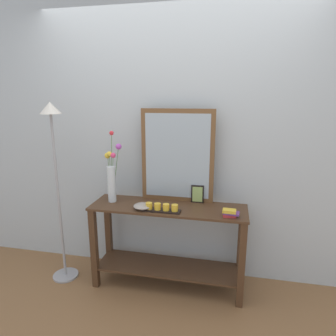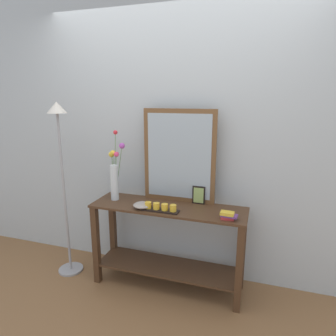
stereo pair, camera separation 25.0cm
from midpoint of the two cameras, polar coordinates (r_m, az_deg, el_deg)
The scene contains 10 objects.
ground_plane at distance 2.98m, azimuth 2.58°, elevation -21.76°, with size 7.00×6.00×0.02m, color brown.
wall_back at distance 2.76m, azimuth 4.67°, elevation 5.97°, with size 6.40×0.08×2.70m, color #B2BCC1.
console_table at distance 2.73m, azimuth 2.69°, elevation -13.57°, with size 1.37×0.40×0.78m.
mirror_leaning at distance 2.63m, azimuth 4.89°, elevation 2.24°, with size 0.66×0.03×0.84m.
tall_vase_left at distance 2.74m, azimuth -7.75°, elevation -1.21°, with size 0.17×0.16×0.64m.
candle_tray at distance 2.49m, azimuth 1.42°, elevation -7.78°, with size 0.32×0.09×0.07m.
picture_frame_small at distance 2.67m, azimuth 8.66°, elevation -5.27°, with size 0.11×0.01×0.16m.
decorative_bowl at distance 2.56m, azimuth -2.19°, elevation -7.25°, with size 0.16×0.16×0.05m.
book_stack at distance 2.41m, azimuth 14.52°, elevation -8.97°, with size 0.14×0.09×0.06m.
floor_lamp at distance 2.85m, azimuth -17.65°, elevation 1.17°, with size 0.24×0.24×1.68m.
Camera 2 is at (0.75, -2.31, 1.73)m, focal length 31.42 mm.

